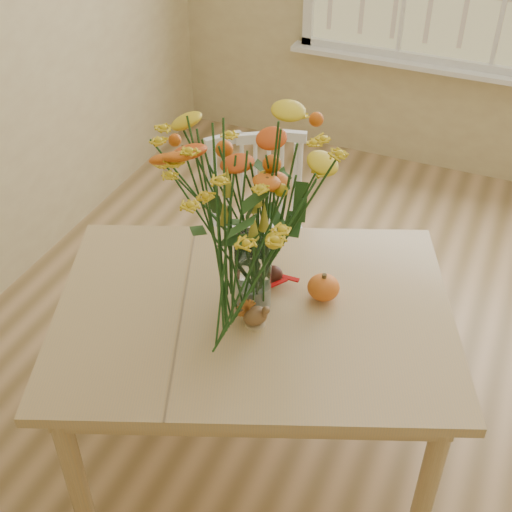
% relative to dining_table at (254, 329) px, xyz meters
% --- Properties ---
extents(floor, '(4.00, 4.50, 0.01)m').
position_rel_dining_table_xyz_m(floor, '(0.44, 0.24, -0.64)').
color(floor, olive).
rests_on(floor, ground).
extents(dining_table, '(1.62, 1.40, 0.73)m').
position_rel_dining_table_xyz_m(dining_table, '(0.00, 0.00, 0.00)').
color(dining_table, tan).
rests_on(dining_table, floor).
extents(windsor_chair, '(0.58, 0.58, 0.93)m').
position_rel_dining_table_xyz_m(windsor_chair, '(-0.28, 0.70, -0.11)').
color(windsor_chair, white).
rests_on(windsor_chair, floor).
extents(flower_vase, '(0.58, 0.58, 0.69)m').
position_rel_dining_table_xyz_m(flower_vase, '(-0.01, 0.03, 0.51)').
color(flower_vase, white).
rests_on(flower_vase, dining_table).
extents(pumpkin, '(0.11, 0.11, 0.09)m').
position_rel_dining_table_xyz_m(pumpkin, '(0.20, 0.15, 0.14)').
color(pumpkin, '#F1591C').
rests_on(pumpkin, dining_table).
extents(turkey_figurine, '(0.10, 0.10, 0.11)m').
position_rel_dining_table_xyz_m(turkey_figurine, '(0.04, -0.07, 0.13)').
color(turkey_figurine, '#CCB78C').
rests_on(turkey_figurine, dining_table).
extents(dark_gourd, '(0.13, 0.10, 0.06)m').
position_rel_dining_table_xyz_m(dark_gourd, '(0.00, 0.16, 0.12)').
color(dark_gourd, '#38160F').
rests_on(dark_gourd, dining_table).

